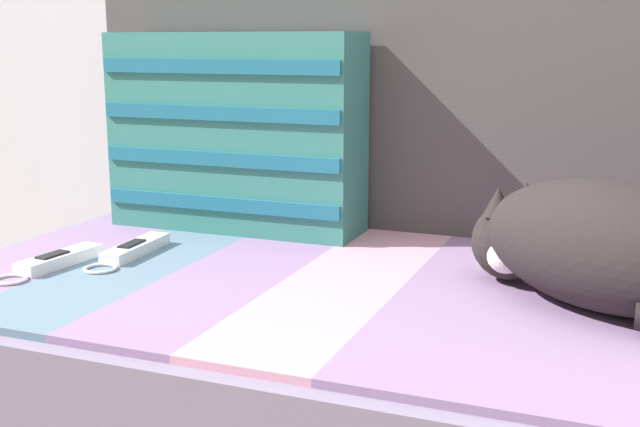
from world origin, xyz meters
name	(u,v)px	position (x,y,z in m)	size (l,w,h in m)	color
couch	(522,422)	(0.00, 0.14, 0.19)	(1.74, 0.81, 0.38)	#3D3838
sofa_backrest	(564,95)	(0.00, 0.48, 0.62)	(1.70, 0.14, 0.48)	#474242
throw_pillow_striped	(236,132)	(-0.54, 0.33, 0.55)	(0.45, 0.14, 0.34)	#337A70
sleeping_cat	(592,246)	(0.08, 0.11, 0.45)	(0.39, 0.34, 0.16)	black
game_remote_near	(133,250)	(-0.60, 0.10, 0.39)	(0.05, 0.20, 0.02)	white
game_remote_far	(56,261)	(-0.67, 0.01, 0.39)	(0.06, 0.20, 0.02)	white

